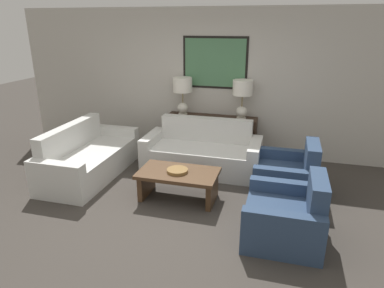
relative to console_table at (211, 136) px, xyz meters
name	(u,v)px	position (x,y,z in m)	size (l,w,h in m)	color
ground_plane	(174,215)	(0.00, -2.23, -0.38)	(20.00, 20.00, 0.00)	#3D3833
back_wall	(215,83)	(0.00, 0.27, 0.95)	(7.79, 0.12, 2.65)	beige
console_table	(211,136)	(0.00, 0.00, 0.00)	(1.66, 0.37, 0.76)	#332319
table_lamp_left	(183,90)	(-0.55, 0.00, 0.84)	(0.35, 0.35, 0.69)	silver
table_lamp_right	(242,93)	(0.55, 0.00, 0.84)	(0.35, 0.35, 0.69)	silver
couch_by_back_wall	(202,153)	(0.00, -0.68, -0.10)	(1.94, 0.86, 0.84)	silver
couch_by_side	(88,159)	(-1.74, -1.40, -0.10)	(0.86, 1.94, 0.84)	silver
coffee_table	(178,179)	(-0.08, -1.79, -0.08)	(1.11, 0.64, 0.42)	#4C331E
decorative_bowl	(177,171)	(-0.08, -1.80, 0.06)	(0.30, 0.30, 0.04)	olive
armchair_near_back_wall	(288,177)	(1.41, -1.21, -0.11)	(0.86, 0.93, 0.80)	navy
armchair_near_camera	(287,217)	(1.41, -2.36, -0.11)	(0.86, 0.93, 0.80)	navy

